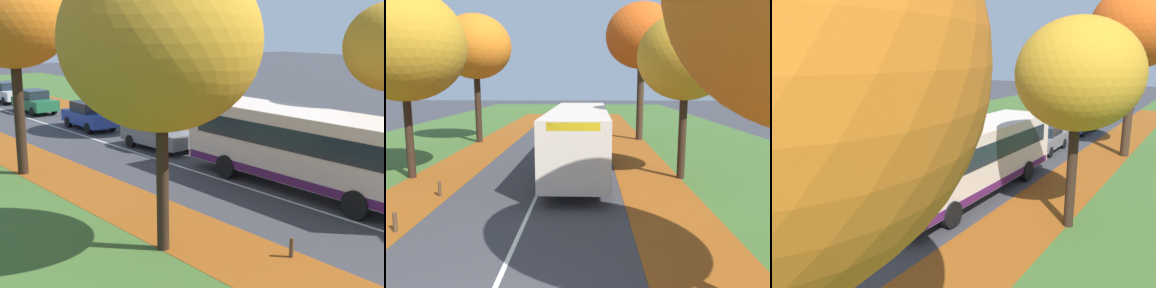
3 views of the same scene
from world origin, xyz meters
The scene contains 14 objects.
grass_verge_left centered at (-9.20, 20.00, 0.00)m, with size 12.00×90.00×0.01m, color #3D6028.
leaf_litter_left centered at (-4.60, 14.00, 0.01)m, with size 2.80×60.00×0.00m, color #8C4714.
leaf_litter_right centered at (4.60, 14.00, 0.01)m, with size 2.80×60.00×0.00m, color #8C4714.
road_centre_line centered at (0.00, 20.00, 0.00)m, with size 0.12×80.00×0.01m, color silver.
tree_left_near centered at (-5.89, 10.90, 5.74)m, with size 5.27×5.27×8.12m.
tree_left_mid centered at (-5.74, 20.84, 6.52)m, with size 4.83×4.83×8.73m.
tree_right_near centered at (6.02, 11.14, 5.24)m, with size 4.07×4.07×7.09m.
tree_right_mid centered at (5.69, 22.29, 7.35)m, with size 5.10×5.10×9.70m.
bollard_fourth centered at (-3.59, 8.23, 0.28)m, with size 0.12×0.12×0.56m, color #4C3823.
bus centered at (1.51, 11.98, 1.70)m, with size 2.76×10.43×2.98m.
car_grey_lead centered at (1.29, 20.81, 0.81)m, with size 1.89×4.25×1.62m.
car_blue_following centered at (1.32, 27.73, 0.81)m, with size 1.90×4.26×1.62m.
car_green_third_in_line centered at (1.28, 35.35, 0.81)m, with size 1.83×4.22×1.62m.
car_silver_fourth_in_line centered at (1.78, 41.73, 0.81)m, with size 1.88×4.25×1.62m.
Camera 3 is at (9.72, -1.03, 5.84)m, focal length 35.00 mm.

